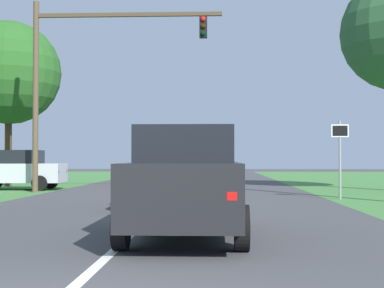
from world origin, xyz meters
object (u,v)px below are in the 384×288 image
Objects in this scene: keep_moving_sign at (340,149)px; crossing_suv_far at (16,169)px; traffic_light at (84,65)px; red_suv_near at (187,180)px; extra_tree_1 at (9,73)px; pickup_truck_lead at (174,174)px.

keep_moving_sign reaches higher than crossing_suv_far.
traffic_light is at bearing 159.92° from keep_moving_sign.
keep_moving_sign is (4.84, 9.71, 0.70)m from red_suv_near.
extra_tree_1 is at bearing 118.48° from red_suv_near.
pickup_truck_lead reaches higher than crossing_suv_far.
crossing_suv_far is at bearing 119.32° from red_suv_near.
traffic_light is at bearing -46.90° from extra_tree_1.
pickup_truck_lead is (-0.69, 6.19, -0.07)m from red_suv_near.
traffic_light is (-4.33, 7.12, 4.35)m from pickup_truck_lead.
keep_moving_sign is at bearing -31.35° from extra_tree_1.
red_suv_near is 6.23m from pickup_truck_lead.
red_suv_near is at bearing -60.68° from crossing_suv_far.
crossing_suv_far is (-7.89, 9.08, -0.03)m from pickup_truck_lead.
keep_moving_sign is 14.55m from crossing_suv_far.
extra_tree_1 is at bearing 148.65° from keep_moving_sign.
extra_tree_1 is at bearing 126.96° from pickup_truck_lead.
keep_moving_sign is at bearing 63.50° from red_suv_near.
extra_tree_1 is (-9.57, 12.71, 4.90)m from pickup_truck_lead.
red_suv_near is 1.82× the size of keep_moving_sign.
red_suv_near is 1.17× the size of crossing_suv_far.
red_suv_near is 0.62× the size of traffic_light.
extra_tree_1 is (-5.23, 5.59, 0.55)m from traffic_light.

